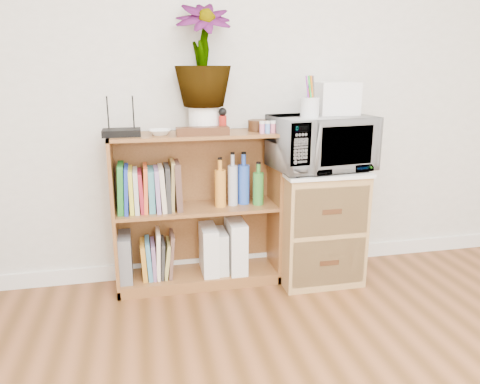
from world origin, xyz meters
name	(u,v)px	position (x,y,z in m)	size (l,w,h in m)	color
skirting_board	(248,261)	(0.00, 2.24, 0.05)	(4.00, 0.02, 0.10)	white
bookshelf	(197,211)	(-0.35, 2.10, 0.47)	(1.00, 0.30, 0.95)	brown
wicker_unit	(317,225)	(0.40, 2.02, 0.35)	(0.50, 0.45, 0.70)	#9E7542
microwave	(321,143)	(0.40, 2.02, 0.88)	(0.58, 0.39, 0.32)	white
pen_cup	(310,108)	(0.29, 1.93, 1.10)	(0.11, 0.11, 0.12)	silver
small_appliance	(336,98)	(0.51, 2.08, 1.14)	(0.24, 0.20, 0.19)	white
router	(122,133)	(-0.77, 2.08, 0.97)	(0.21, 0.14, 0.04)	black
white_bowl	(160,132)	(-0.56, 2.07, 0.97)	(0.13, 0.13, 0.03)	white
plant_pot	(204,120)	(-0.29, 2.12, 1.03)	(0.18, 0.18, 0.15)	white
potted_plant	(203,55)	(-0.29, 2.12, 1.39)	(0.32, 0.32, 0.57)	#307831
trinket_box	(203,131)	(-0.32, 2.00, 0.97)	(0.30, 0.07, 0.05)	#341A0E
kokeshi_doll	(223,125)	(-0.19, 2.06, 1.00)	(0.04, 0.04, 0.10)	maroon
wooden_bowl	(257,126)	(0.03, 2.11, 0.98)	(0.11, 0.11, 0.07)	#341C0E
paint_jars	(268,129)	(0.06, 2.01, 0.98)	(0.11, 0.04, 0.05)	pink
file_box	(125,257)	(-0.80, 2.10, 0.21)	(0.08, 0.23, 0.28)	slate
magazine_holder_left	(209,249)	(-0.29, 2.09, 0.22)	(0.09, 0.24, 0.30)	silver
magazine_holder_mid	(219,251)	(-0.22, 2.09, 0.20)	(0.08, 0.21, 0.27)	silver
magazine_holder_right	(236,245)	(-0.11, 2.09, 0.23)	(0.10, 0.26, 0.33)	white
cookbooks	(150,188)	(-0.63, 2.10, 0.63)	(0.37, 0.20, 0.29)	#207A29
liquor_bottles	(238,181)	(-0.09, 2.10, 0.65)	(0.30, 0.07, 0.32)	orange
lower_books	(157,257)	(-0.60, 2.10, 0.19)	(0.21, 0.19, 0.29)	orange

